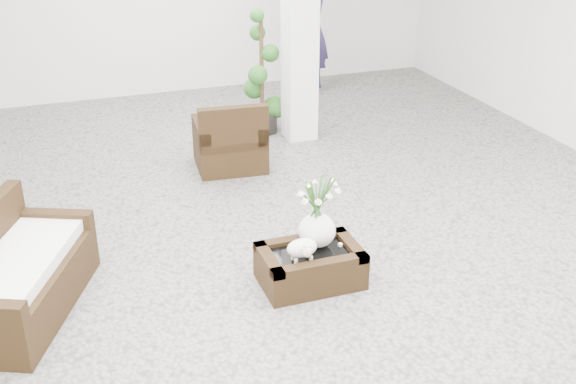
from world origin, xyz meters
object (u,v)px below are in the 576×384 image
object	(u,v)px
coffee_table	(310,267)
loveseat	(19,267)
armchair	(229,133)
topiary	(262,73)

from	to	relation	value
coffee_table	loveseat	bearing A→B (deg)	170.60
armchair	coffee_table	bearing A→B (deg)	94.55
armchair	loveseat	distance (m)	3.50
armchair	topiary	world-z (taller)	topiary
loveseat	topiary	world-z (taller)	topiary
coffee_table	topiary	bearing A→B (deg)	78.45
coffee_table	loveseat	size ratio (longest dim) A/B	0.56
topiary	loveseat	bearing A→B (deg)	-132.89
coffee_table	topiary	world-z (taller)	topiary
coffee_table	armchair	world-z (taller)	armchair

